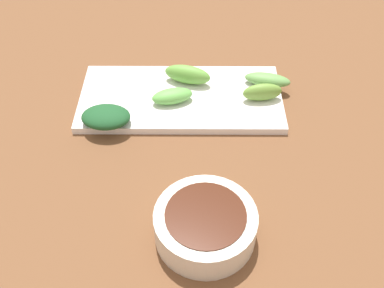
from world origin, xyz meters
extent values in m
cube|color=brown|center=(0.00, 0.00, 0.01)|extent=(2.10, 2.10, 0.02)
cylinder|color=silver|center=(-0.15, -0.03, 0.04)|extent=(0.12, 0.12, 0.04)
cylinder|color=#482012|center=(-0.15, -0.03, 0.05)|extent=(0.10, 0.10, 0.03)
cube|color=white|center=(0.11, 0.00, 0.03)|extent=(0.16, 0.32, 0.01)
ellipsoid|color=#6AA153|center=(0.13, -0.14, 0.04)|extent=(0.04, 0.08, 0.02)
ellipsoid|color=#68AA42|center=(0.14, -0.01, 0.05)|extent=(0.05, 0.08, 0.03)
ellipsoid|color=#67B951|center=(0.09, 0.01, 0.04)|extent=(0.04, 0.07, 0.02)
ellipsoid|color=#1D5229|center=(0.04, 0.11, 0.04)|extent=(0.05, 0.07, 0.02)
ellipsoid|color=#6E9E3D|center=(0.10, -0.13, 0.05)|extent=(0.03, 0.06, 0.03)
camera|label=1|loc=(-0.45, -0.02, 0.49)|focal=41.90mm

